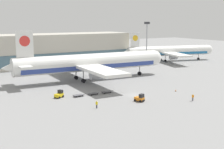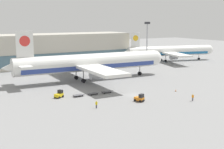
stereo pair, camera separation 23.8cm
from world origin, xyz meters
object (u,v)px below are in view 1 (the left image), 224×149
(baggage_tug_mid, at_px, (59,94))
(airplane_main, at_px, (89,63))
(airplane_distant, at_px, (168,51))
(baggage_dolly_lead, at_px, (78,95))
(baggage_dolly_second, at_px, (93,93))
(light_mast, at_px, (147,40))
(ground_crew_far, at_px, (97,104))
(ground_crew_near, at_px, (193,97))
(traffic_cone_near, at_px, (176,90))
(baggage_tug_foreground, at_px, (140,98))
(baggage_dolly_third, at_px, (107,92))

(baggage_tug_mid, bearing_deg, airplane_main, 14.46)
(airplane_main, height_order, airplane_distant, airplane_main)
(airplane_distant, distance_m, baggage_dolly_lead, 81.27)
(baggage_dolly_lead, distance_m, baggage_dolly_second, 4.35)
(light_mast, height_order, ground_crew_far, light_mast)
(ground_crew_near, bearing_deg, baggage_dolly_lead, 30.43)
(baggage_tug_mid, distance_m, ground_crew_near, 34.59)
(baggage_dolly_lead, xyz_separation_m, ground_crew_near, (22.76, -19.28, 0.66))
(airplane_main, distance_m, airplane_distant, 60.96)
(traffic_cone_near, bearing_deg, light_mast, 61.36)
(airplane_main, relative_size, baggage_tug_foreground, 21.02)
(airplane_distant, distance_m, traffic_cone_near, 67.06)
(baggage_tug_foreground, distance_m, ground_crew_near, 13.49)
(baggage_dolly_lead, xyz_separation_m, ground_crew_far, (-1.25, -12.38, 0.68))
(baggage_dolly_second, height_order, ground_crew_near, ground_crew_near)
(ground_crew_far, bearing_deg, baggage_dolly_third, 46.79)
(light_mast, bearing_deg, baggage_dolly_second, -141.70)
(airplane_main, height_order, traffic_cone_near, airplane_main)
(airplane_distant, bearing_deg, baggage_dolly_lead, -133.46)
(airplane_distant, bearing_deg, baggage_tug_mid, -136.09)
(baggage_tug_mid, height_order, ground_crew_far, baggage_tug_mid)
(baggage_tug_mid, relative_size, baggage_dolly_third, 0.75)
(airplane_main, bearing_deg, light_mast, 28.64)
(light_mast, height_order, baggage_dolly_lead, light_mast)
(baggage_dolly_third, bearing_deg, baggage_dolly_second, 174.25)
(baggage_dolly_lead, bearing_deg, airplane_main, 52.91)
(light_mast, distance_m, baggage_tug_foreground, 65.41)
(ground_crew_near, bearing_deg, light_mast, -46.48)
(baggage_tug_foreground, relative_size, baggage_tug_mid, 0.98)
(ground_crew_near, relative_size, ground_crew_far, 0.99)
(baggage_tug_mid, distance_m, baggage_dolly_lead, 5.08)
(light_mast, relative_size, baggage_dolly_third, 5.18)
(baggage_tug_mid, relative_size, baggage_dolly_second, 0.75)
(airplane_main, relative_size, airplane_distant, 1.23)
(airplane_main, relative_size, baggage_dolly_second, 15.56)
(baggage_tug_foreground, relative_size, baggage_dolly_third, 0.74)
(baggage_dolly_second, height_order, ground_crew_far, ground_crew_far)
(baggage_tug_foreground, bearing_deg, baggage_dolly_second, -171.77)
(baggage_dolly_lead, bearing_deg, ground_crew_near, -42.94)
(airplane_distant, xyz_separation_m, baggage_dolly_third, (-60.74, -42.70, -4.48))
(airplane_main, xyz_separation_m, ground_crew_near, (9.80, -38.20, -4.79))
(baggage_tug_foreground, height_order, ground_crew_near, baggage_tug_foreground)
(ground_crew_near, distance_m, ground_crew_far, 24.98)
(baggage_dolly_second, bearing_deg, ground_crew_near, -48.70)
(airplane_distant, height_order, baggage_dolly_lead, airplane_distant)
(light_mast, distance_m, traffic_cone_near, 54.05)
(baggage_tug_mid, xyz_separation_m, ground_crew_near, (27.55, -20.91, 0.17))
(light_mast, bearing_deg, baggage_tug_foreground, -129.23)
(baggage_dolly_lead, bearing_deg, light_mast, 33.07)
(airplane_distant, bearing_deg, light_mast, -148.88)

